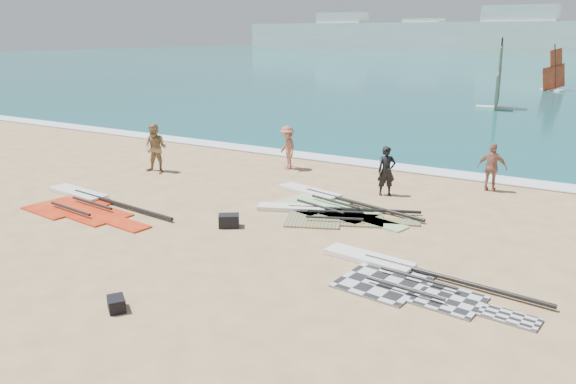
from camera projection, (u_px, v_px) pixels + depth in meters
The scene contains 15 objects.
ground at pixel (244, 292), 11.68m from camera, with size 300.00×300.00×0.00m, color tan.
surf_line at pixel (427, 172), 21.82m from camera, with size 300.00×1.20×0.04m, color white.
far_town at pixel (536, 36), 141.97m from camera, with size 160.00×8.00×12.00m.
rig_grey at pixel (400, 276), 12.31m from camera, with size 5.24×2.34×0.20m.
rig_green at pixel (325, 202), 17.77m from camera, with size 5.55×2.85×0.20m.
rig_orange at pixel (322, 214), 16.57m from camera, with size 4.95×3.03×0.19m.
rig_red at pixel (85, 203), 17.62m from camera, with size 5.96×2.67×0.20m.
gear_bag_near at pixel (229, 221), 15.57m from camera, with size 0.56×0.41×0.36m, color black.
gear_bag_far at pixel (116, 304), 10.89m from camera, with size 0.44×0.31×0.26m, color black.
person_wetsuit at pixel (386, 171), 18.44m from camera, with size 0.60×0.39×1.64m, color black.
beachgoer_left at pixel (155, 148), 21.55m from camera, with size 0.91×0.71×1.87m, color #94784F.
beachgoer_mid at pixel (287, 148), 22.04m from camera, with size 1.11×0.64×1.72m, color #A05E4A.
beachgoer_back at pixel (492, 167), 18.94m from camera, with size 0.97×0.40×1.65m, color #A26757.
windsurfer_left at pixel (498, 89), 39.36m from camera, with size 2.79×3.32×4.97m.
windsurfer_centre at pixel (554, 77), 51.89m from camera, with size 2.27×2.29×4.30m.
Camera 1 is at (6.26, -8.68, 5.20)m, focal length 35.00 mm.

